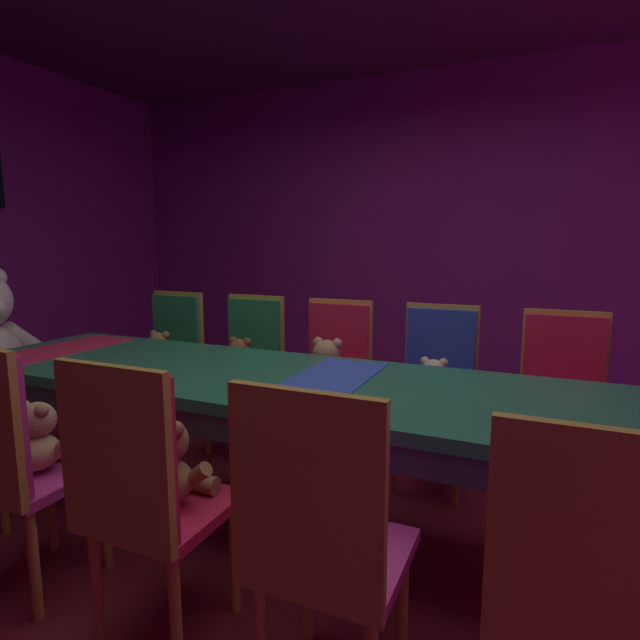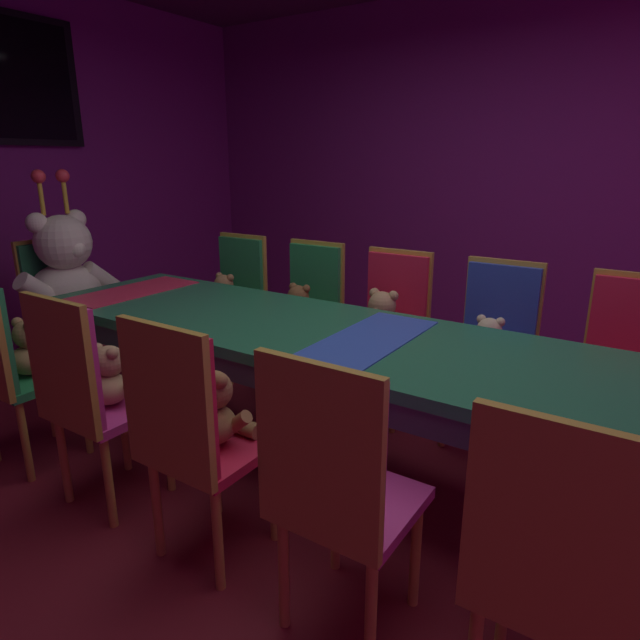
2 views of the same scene
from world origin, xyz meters
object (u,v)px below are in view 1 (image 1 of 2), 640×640
object	(u,v)px
chair_left_3	(136,482)
teddy_right_4	(239,363)
chair_left_1	(587,591)
teddy_left_3	(168,466)
banquet_table	(327,399)
chair_left_4	(3,449)
chair_right_1	(562,388)
teddy_right_2	(433,386)
chair_left_2	(318,527)
chair_right_5	(173,348)
chair_right_4	(251,355)
teddy_right_3	(326,370)
teddy_left_1	(582,553)
chair_right_3	(335,365)
teddy_right_5	(159,354)
teddy_left_4	(40,440)
chair_right_2	(438,375)

from	to	relation	value
chair_left_3	teddy_right_4	bearing A→B (deg)	21.80
chair_left_1	teddy_left_3	world-z (taller)	chair_left_1
banquet_table	chair_left_1	size ratio (longest dim) A/B	3.84
teddy_left_3	chair_left_4	xyz separation A→B (m)	(-0.14, 0.62, 0.01)
chair_right_1	teddy_right_2	size ratio (longest dim) A/B	3.55
chair_left_2	chair_right_5	xyz separation A→B (m)	(1.65, 1.85, 0.00)
banquet_table	chair_left_1	xyz separation A→B (m)	(-0.82, -0.94, -0.06)
chair_left_4	chair_right_4	size ratio (longest dim) A/B	1.00
banquet_table	chair_right_1	world-z (taller)	chair_right_1
chair_left_3	teddy_right_2	xyz separation A→B (m)	(1.52, -0.61, -0.03)
chair_left_1	teddy_right_3	world-z (taller)	chair_left_1
teddy_left_1	teddy_right_3	size ratio (longest dim) A/B	0.98
chair_left_2	teddy_right_4	size ratio (longest dim) A/B	3.33
teddy_right_3	chair_right_5	xyz separation A→B (m)	(0.15, 1.23, -0.00)
chair_right_1	chair_right_3	size ratio (longest dim) A/B	1.00
teddy_left_3	chair_right_3	world-z (taller)	chair_right_3
chair_left_1	teddy_left_1	bearing A→B (deg)	-0.00
chair_left_3	chair_right_3	bearing A→B (deg)	0.20
banquet_table	chair_right_3	size ratio (longest dim) A/B	3.84
teddy_right_5	chair_left_3	bearing A→B (deg)	39.39
chair_left_3	teddy_left_4	xyz separation A→B (m)	(0.15, 0.62, -0.02)
chair_right_4	chair_right_5	xyz separation A→B (m)	(-0.01, 0.63, 0.00)
teddy_left_1	chair_right_5	world-z (taller)	chair_right_5
chair_right_5	chair_left_3	bearing A→B (deg)	36.87
chair_left_2	teddy_left_1	bearing A→B (deg)	-76.27
chair_right_3	chair_right_5	world-z (taller)	same
teddy_left_4	chair_right_4	distance (m)	1.52
teddy_left_3	chair_right_2	size ratio (longest dim) A/B	0.32
chair_left_1	chair_left_4	world-z (taller)	same
banquet_table	chair_right_5	size ratio (longest dim) A/B	3.84
teddy_right_2	chair_right_5	xyz separation A→B (m)	(0.13, 1.85, 0.03)
chair_left_4	teddy_right_5	world-z (taller)	chair_left_4
teddy_left_4	teddy_right_5	distance (m)	1.50
chair_left_2	chair_left_4	world-z (taller)	same
chair_left_3	chair_left_1	bearing A→B (deg)	-89.75
chair_left_2	chair_right_1	distance (m)	1.77
chair_left_2	teddy_left_4	bearing A→B (deg)	83.18
chair_left_2	teddy_right_4	world-z (taller)	chair_left_2
chair_left_1	chair_right_2	size ratio (longest dim) A/B	1.00
teddy_right_3	teddy_right_5	bearing A→B (deg)	-90.13
teddy_left_4	chair_right_4	xyz separation A→B (m)	(1.52, -0.01, 0.02)
teddy_right_4	teddy_right_5	bearing A→B (deg)	-88.66
chair_left_1	chair_left_2	world-z (taller)	same
chair_right_1	chair_right_3	bearing A→B (deg)	-89.88
chair_right_1	chair_right_5	world-z (taller)	same
chair_left_4	teddy_right_4	bearing A→B (deg)	-0.45
chair_left_3	teddy_right_2	bearing A→B (deg)	-21.85
chair_right_2	teddy_right_3	bearing A→B (deg)	-75.91
chair_right_1	teddy_left_3	bearing A→B (deg)	-39.28
teddy_left_1	chair_right_2	bearing A→B (deg)	22.48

